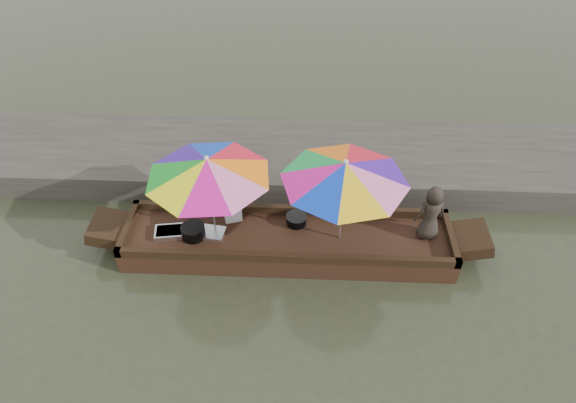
{
  "coord_description": "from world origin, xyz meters",
  "views": [
    {
      "loc": [
        0.26,
        -5.88,
        6.23
      ],
      "look_at": [
        0.0,
        0.1,
        1.0
      ],
      "focal_mm": 32.0,
      "sensor_mm": 36.0,
      "label": 1
    }
  ],
  "objects_px": {
    "cooking_pot": "(193,232)",
    "umbrella_stern": "(342,201)",
    "tray_crayfish": "(170,232)",
    "vendor": "(431,213)",
    "supply_bag": "(233,213)",
    "umbrella_bow": "(211,197)",
    "tray_scallop": "(210,233)",
    "charcoal_grill": "(296,220)",
    "boat_hull": "(288,243)"
  },
  "relations": [
    {
      "from": "cooking_pot",
      "to": "umbrella_stern",
      "type": "relative_size",
      "value": 0.2
    },
    {
      "from": "charcoal_grill",
      "to": "supply_bag",
      "type": "xyz_separation_m",
      "value": [
        -1.07,
        0.08,
        0.05
      ]
    },
    {
      "from": "charcoal_grill",
      "to": "vendor",
      "type": "height_order",
      "value": "vendor"
    },
    {
      "from": "tray_crayfish",
      "to": "tray_scallop",
      "type": "xyz_separation_m",
      "value": [
        0.66,
        0.03,
        -0.01
      ]
    },
    {
      "from": "boat_hull",
      "to": "umbrella_stern",
      "type": "height_order",
      "value": "umbrella_stern"
    },
    {
      "from": "cooking_pot",
      "to": "umbrella_bow",
      "type": "bearing_deg",
      "value": 11.77
    },
    {
      "from": "tray_scallop",
      "to": "umbrella_bow",
      "type": "xyz_separation_m",
      "value": [
        0.09,
        0.02,
        0.74
      ]
    },
    {
      "from": "charcoal_grill",
      "to": "vendor",
      "type": "bearing_deg",
      "value": -5.04
    },
    {
      "from": "umbrella_bow",
      "to": "tray_crayfish",
      "type": "bearing_deg",
      "value": -176.47
    },
    {
      "from": "cooking_pot",
      "to": "umbrella_stern",
      "type": "xyz_separation_m",
      "value": [
        2.35,
        0.07,
        0.67
      ]
    },
    {
      "from": "boat_hull",
      "to": "cooking_pot",
      "type": "relative_size",
      "value": 13.67
    },
    {
      "from": "supply_bag",
      "to": "umbrella_bow",
      "type": "distance_m",
      "value": 0.78
    },
    {
      "from": "boat_hull",
      "to": "umbrella_stern",
      "type": "xyz_separation_m",
      "value": [
        0.83,
        0.0,
        0.95
      ]
    },
    {
      "from": "tray_crayfish",
      "to": "supply_bag",
      "type": "bearing_deg",
      "value": 23.27
    },
    {
      "from": "supply_bag",
      "to": "umbrella_stern",
      "type": "height_order",
      "value": "umbrella_stern"
    },
    {
      "from": "tray_crayfish",
      "to": "charcoal_grill",
      "type": "bearing_deg",
      "value": 9.5
    },
    {
      "from": "tray_crayfish",
      "to": "vendor",
      "type": "relative_size",
      "value": 0.47
    },
    {
      "from": "cooking_pot",
      "to": "charcoal_grill",
      "type": "height_order",
      "value": "cooking_pot"
    },
    {
      "from": "cooking_pot",
      "to": "tray_scallop",
      "type": "relative_size",
      "value": 0.83
    },
    {
      "from": "boat_hull",
      "to": "umbrella_stern",
      "type": "relative_size",
      "value": 2.77
    },
    {
      "from": "boat_hull",
      "to": "umbrella_bow",
      "type": "xyz_separation_m",
      "value": [
        -1.17,
        0.0,
        0.95
      ]
    },
    {
      "from": "boat_hull",
      "to": "vendor",
      "type": "xyz_separation_m",
      "value": [
        2.23,
        0.11,
        0.67
      ]
    },
    {
      "from": "cooking_pot",
      "to": "vendor",
      "type": "distance_m",
      "value": 3.78
    },
    {
      "from": "vendor",
      "to": "umbrella_bow",
      "type": "height_order",
      "value": "umbrella_bow"
    },
    {
      "from": "vendor",
      "to": "umbrella_bow",
      "type": "distance_m",
      "value": 3.41
    },
    {
      "from": "supply_bag",
      "to": "umbrella_bow",
      "type": "relative_size",
      "value": 0.15
    },
    {
      "from": "cooking_pot",
      "to": "umbrella_bow",
      "type": "distance_m",
      "value": 0.76
    },
    {
      "from": "tray_crayfish",
      "to": "tray_scallop",
      "type": "height_order",
      "value": "tray_crayfish"
    },
    {
      "from": "charcoal_grill",
      "to": "umbrella_bow",
      "type": "height_order",
      "value": "umbrella_bow"
    },
    {
      "from": "tray_crayfish",
      "to": "vendor",
      "type": "xyz_separation_m",
      "value": [
        4.15,
        0.16,
        0.45
      ]
    },
    {
      "from": "charcoal_grill",
      "to": "tray_scallop",
      "type": "bearing_deg",
      "value": -167.35
    },
    {
      "from": "vendor",
      "to": "umbrella_stern",
      "type": "distance_m",
      "value": 1.44
    },
    {
      "from": "tray_crayfish",
      "to": "umbrella_bow",
      "type": "distance_m",
      "value": 1.05
    },
    {
      "from": "cooking_pot",
      "to": "vendor",
      "type": "relative_size",
      "value": 0.39
    },
    {
      "from": "boat_hull",
      "to": "umbrella_stern",
      "type": "bearing_deg",
      "value": 0.0
    },
    {
      "from": "cooking_pot",
      "to": "supply_bag",
      "type": "bearing_deg",
      "value": 37.52
    },
    {
      "from": "charcoal_grill",
      "to": "umbrella_stern",
      "type": "xyz_separation_m",
      "value": [
        0.7,
        -0.3,
        0.7
      ]
    },
    {
      "from": "boat_hull",
      "to": "vendor",
      "type": "height_order",
      "value": "vendor"
    },
    {
      "from": "boat_hull",
      "to": "tray_crayfish",
      "type": "xyz_separation_m",
      "value": [
        -1.91,
        -0.05,
        0.22
      ]
    },
    {
      "from": "supply_bag",
      "to": "umbrella_bow",
      "type": "bearing_deg",
      "value": -121.78
    },
    {
      "from": "tray_scallop",
      "to": "boat_hull",
      "type": "bearing_deg",
      "value": 0.72
    },
    {
      "from": "tray_crayfish",
      "to": "charcoal_grill",
      "type": "distance_m",
      "value": 2.07
    },
    {
      "from": "tray_crayfish",
      "to": "tray_scallop",
      "type": "distance_m",
      "value": 0.66
    },
    {
      "from": "boat_hull",
      "to": "umbrella_bow",
      "type": "height_order",
      "value": "umbrella_bow"
    },
    {
      "from": "umbrella_bow",
      "to": "supply_bag",
      "type": "bearing_deg",
      "value": 58.22
    },
    {
      "from": "umbrella_bow",
      "to": "umbrella_stern",
      "type": "bearing_deg",
      "value": 0.0
    },
    {
      "from": "umbrella_bow",
      "to": "tray_scallop",
      "type": "bearing_deg",
      "value": -170.18
    },
    {
      "from": "boat_hull",
      "to": "charcoal_grill",
      "type": "xyz_separation_m",
      "value": [
        0.13,
        0.3,
        0.25
      ]
    },
    {
      "from": "tray_crayfish",
      "to": "umbrella_stern",
      "type": "relative_size",
      "value": 0.24
    },
    {
      "from": "supply_bag",
      "to": "umbrella_stern",
      "type": "bearing_deg",
      "value": -12.0
    }
  ]
}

